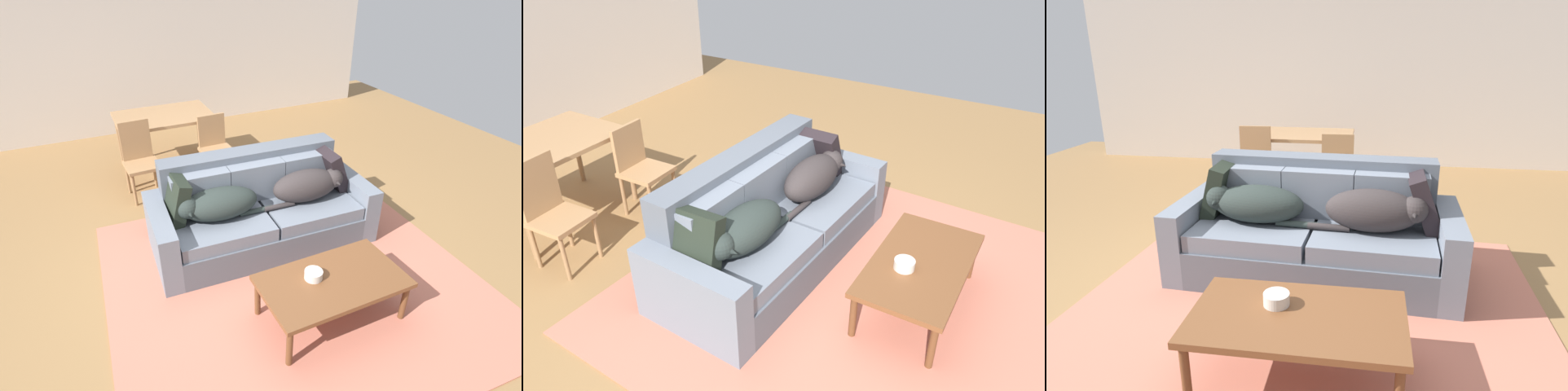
{
  "view_description": "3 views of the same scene",
  "coord_description": "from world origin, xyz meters",
  "views": [
    {
      "loc": [
        -1.28,
        -3.01,
        2.64
      ],
      "look_at": [
        0.2,
        0.14,
        0.59
      ],
      "focal_mm": 28.46,
      "sensor_mm": 36.0,
      "label": 1
    },
    {
      "loc": [
        -2.74,
        -1.66,
        2.68
      ],
      "look_at": [
        0.1,
        0.02,
        0.75
      ],
      "focal_mm": 35.49,
      "sensor_mm": 36.0,
      "label": 2
    },
    {
      "loc": [
        0.62,
        -2.96,
        1.74
      ],
      "look_at": [
        0.16,
        0.17,
        0.68
      ],
      "focal_mm": 29.72,
      "sensor_mm": 36.0,
      "label": 3
    }
  ],
  "objects": [
    {
      "name": "throw_pillow_by_left_arm",
      "position": [
        -0.6,
        0.33,
        0.65
      ],
      "size": [
        0.24,
        0.44,
        0.45
      ],
      "primitive_type": "cube",
      "rotation": [
        0.0,
        0.27,
        0.02
      ],
      "color": "black",
      "rests_on": "couch"
    },
    {
      "name": "area_rug",
      "position": [
        0.22,
        -0.48,
        0.01
      ],
      "size": [
        3.44,
        3.26,
        0.01
      ],
      "primitive_type": "cube",
      "rotation": [
        0.0,
        0.0,
        -0.05
      ],
      "color": "#C36F59",
      "rests_on": "ground"
    },
    {
      "name": "dining_table",
      "position": [
        -0.21,
        2.32,
        0.7
      ],
      "size": [
        1.26,
        0.86,
        0.77
      ],
      "color": "#A87C51",
      "rests_on": "ground"
    },
    {
      "name": "dining_chair_near_right",
      "position": [
        0.27,
        1.7,
        0.49
      ],
      "size": [
        0.41,
        0.41,
        0.87
      ],
      "rotation": [
        0.0,
        0.0,
        0.03
      ],
      "color": "#A87C51",
      "rests_on": "ground"
    },
    {
      "name": "ground_plane",
      "position": [
        0.0,
        0.0,
        0.0
      ],
      "size": [
        10.0,
        10.0,
        0.0
      ],
      "primitive_type": "plane",
      "color": "olive"
    },
    {
      "name": "coffee_table",
      "position": [
        0.28,
        -1.01,
        0.36
      ],
      "size": [
        1.16,
        0.65,
        0.41
      ],
      "color": "brown",
      "rests_on": "ground"
    },
    {
      "name": "throw_pillow_by_right_arm",
      "position": [
        1.06,
        0.25,
        0.65
      ],
      "size": [
        0.29,
        0.45,
        0.46
      ],
      "primitive_type": "cube",
      "rotation": [
        0.0,
        -0.37,
        -0.03
      ],
      "color": "black",
      "rests_on": "couch"
    },
    {
      "name": "dining_chair_near_left",
      "position": [
        -0.68,
        1.72,
        0.5
      ],
      "size": [
        0.42,
        0.42,
        0.93
      ],
      "rotation": [
        0.0,
        0.0,
        0.05
      ],
      "color": "#A87C51",
      "rests_on": "ground"
    },
    {
      "name": "back_partition",
      "position": [
        0.0,
        4.0,
        1.35
      ],
      "size": [
        8.0,
        0.12,
        2.7
      ],
      "primitive_type": "cube",
      "color": "silver",
      "rests_on": "ground"
    },
    {
      "name": "bowl_on_coffee_table",
      "position": [
        0.15,
        -0.93,
        0.44
      ],
      "size": [
        0.15,
        0.15,
        0.07
      ],
      "primitive_type": "cylinder",
      "color": "silver",
      "rests_on": "coffee_table"
    },
    {
      "name": "couch",
      "position": [
        0.23,
        0.24,
        0.34
      ],
      "size": [
        2.25,
        1.05,
        0.91
      ],
      "rotation": [
        0.0,
        0.0,
        -0.05
      ],
      "color": "#555C67",
      "rests_on": "ground"
    },
    {
      "name": "dog_on_left_cushion",
      "position": [
        -0.25,
        0.15,
        0.6
      ],
      "size": [
        0.91,
        0.41,
        0.29
      ],
      "rotation": [
        0.0,
        0.0,
        -0.05
      ],
      "color": "#28312D",
      "rests_on": "couch"
    },
    {
      "name": "dog_on_right_cushion",
      "position": [
        0.7,
        0.08,
        0.62
      ],
      "size": [
        0.88,
        0.36,
        0.33
      ],
      "rotation": [
        0.0,
        0.0,
        -0.05
      ],
      "color": "#322C2C",
      "rests_on": "couch"
    }
  ]
}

